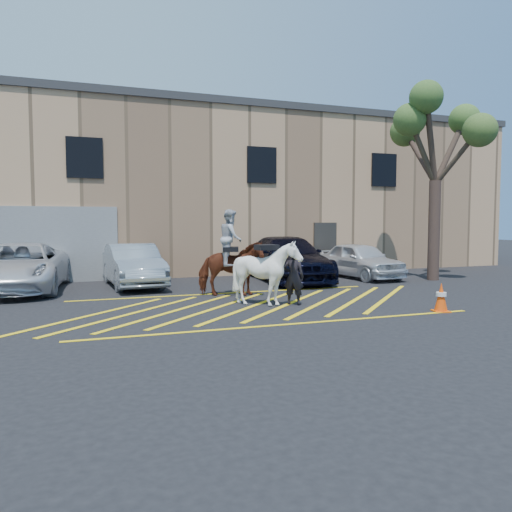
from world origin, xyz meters
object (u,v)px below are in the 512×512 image
object	(u,v)px
car_silver_sedan	(133,265)
handler	(294,277)
car_blue_suv	(287,259)
car_white_suv	(360,260)
car_white_pickup	(20,267)
mounted_bay	(231,261)
traffic_cone	(441,297)
tree	(436,130)
saddled_white	(267,273)

from	to	relation	value
car_silver_sedan	handler	bearing A→B (deg)	-59.62
car_blue_suv	handler	size ratio (longest dim) A/B	3.73
car_white_suv	car_white_pickup	bearing A→B (deg)	172.90
mounted_bay	traffic_cone	distance (m)	6.03
traffic_cone	tree	bearing A→B (deg)	51.96
car_silver_sedan	traffic_cone	distance (m)	10.11
tree	car_white_suv	bearing A→B (deg)	144.57
handler	mounted_bay	distance (m)	2.41
car_white_suv	traffic_cone	xyz separation A→B (m)	(-2.12, -7.17, -0.35)
handler	tree	xyz separation A→B (m)	(7.39, 3.37, 4.93)
car_white_suv	tree	bearing A→B (deg)	-40.57
mounted_bay	tree	world-z (taller)	tree
handler	mounted_bay	bearing A→B (deg)	-24.58
car_blue_suv	tree	world-z (taller)	tree
handler	saddled_white	bearing A→B (deg)	25.35
saddled_white	mounted_bay	bearing A→B (deg)	101.29
mounted_bay	car_silver_sedan	bearing A→B (deg)	127.78
car_silver_sedan	saddled_white	bearing A→B (deg)	-64.53
car_silver_sedan	traffic_cone	size ratio (longest dim) A/B	6.14
car_blue_suv	handler	world-z (taller)	car_blue_suv
car_white_pickup	tree	size ratio (longest dim) A/B	0.77
car_white_suv	traffic_cone	size ratio (longest dim) A/B	5.71
mounted_bay	tree	size ratio (longest dim) A/B	0.36
saddled_white	tree	size ratio (longest dim) A/B	0.24
car_white_pickup	car_silver_sedan	bearing A→B (deg)	5.18
handler	traffic_cone	size ratio (longest dim) A/B	2.09
car_white_suv	handler	distance (m)	7.15
mounted_bay	car_white_pickup	bearing A→B (deg)	151.79
car_blue_suv	car_white_suv	world-z (taller)	car_blue_suv
handler	car_white_pickup	bearing A→B (deg)	0.86
car_white_pickup	car_blue_suv	world-z (taller)	car_blue_suv
traffic_cone	saddled_white	bearing A→B (deg)	147.83
car_white_pickup	car_silver_sedan	distance (m)	3.56
car_white_pickup	mounted_bay	size ratio (longest dim) A/B	2.15
saddled_white	car_blue_suv	bearing A→B (deg)	60.84
traffic_cone	tree	world-z (taller)	tree
car_silver_sedan	car_white_suv	xyz separation A→B (m)	(8.80, -0.42, -0.03)
car_white_suv	car_silver_sedan	bearing A→B (deg)	172.15
car_white_suv	tree	size ratio (longest dim) A/B	0.57
car_blue_suv	mounted_bay	distance (m)	4.50
mounted_bay	tree	distance (m)	9.77
car_silver_sedan	car_white_suv	world-z (taller)	car_silver_sedan
car_white_suv	saddled_white	bearing A→B (deg)	-145.90
car_white_pickup	saddled_white	bearing A→B (deg)	-33.59
car_blue_suv	tree	distance (m)	7.42
car_white_pickup	car_blue_suv	bearing A→B (deg)	4.44
traffic_cone	tree	xyz separation A→B (m)	(4.36, 5.57, 5.33)
car_white_suv	tree	xyz separation A→B (m)	(2.24, -1.59, 4.98)
car_white_suv	car_blue_suv	bearing A→B (deg)	169.51
mounted_bay	handler	bearing A→B (deg)	-62.21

